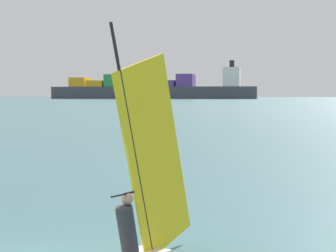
# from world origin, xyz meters

# --- Properties ---
(windsurfer) EXTENTS (3.04, 2.80, 4.45)m
(windsurfer) POSITION_xyz_m (2.29, 0.03, 1.08)
(windsurfer) COLOR white
(windsurfer) RESTS_ON ground_plane
(cargo_ship) EXTENTS (168.80, 91.80, 31.78)m
(cargo_ship) POSITION_xyz_m (111.29, 487.77, 8.16)
(cargo_ship) COLOR #3F444C
(cargo_ship) RESTS_ON ground_plane
(distant_headland) EXTENTS (857.89, 503.48, 36.92)m
(distant_headland) POSITION_xyz_m (379.85, 1383.08, 18.46)
(distant_headland) COLOR #60665B
(distant_headland) RESTS_ON ground_plane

